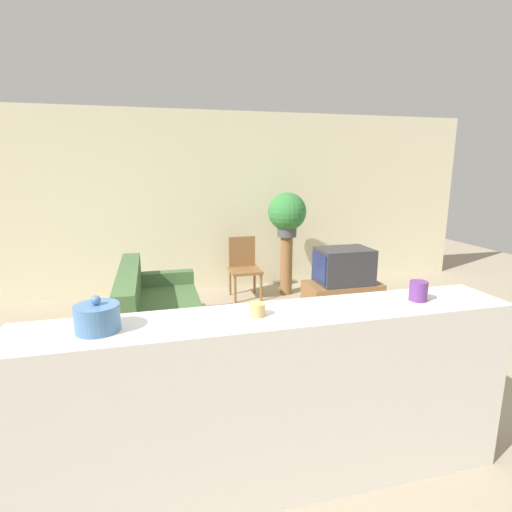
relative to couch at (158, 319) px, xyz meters
name	(u,v)px	position (x,y,z in m)	size (l,w,h in m)	color
ground_plane	(249,418)	(0.64, -1.50, -0.30)	(14.00, 14.00, 0.00)	tan
wall_back	(195,204)	(0.64, 1.93, 1.05)	(9.00, 0.06, 2.70)	beige
couch	(158,319)	(0.00, 0.00, 0.00)	(0.84, 1.75, 0.85)	#476B3D
tv_stand	(342,300)	(2.30, 0.29, -0.08)	(0.94, 0.52, 0.45)	olive
television	(343,266)	(2.30, 0.29, 0.37)	(0.67, 0.49, 0.45)	#333338
wooden_chair	(244,265)	(1.27, 1.41, 0.18)	(0.44, 0.44, 0.88)	olive
plant_stand	(286,265)	(1.92, 1.38, 0.14)	(0.18, 0.18, 0.88)	olive
potted_plant	(287,213)	(1.92, 1.38, 0.93)	(0.56, 0.56, 0.65)	#4C4C51
foreground_counter	(276,402)	(0.64, -2.16, 0.25)	(2.83, 0.44, 1.09)	silver
decorative_bowl	(97,317)	(-0.29, -2.16, 0.86)	(0.22, 0.22, 0.18)	#4C7AAD
candle_jar	(257,309)	(0.53, -2.16, 0.83)	(0.09, 0.09, 0.07)	tan
coffee_tin	(418,291)	(1.54, -2.16, 0.85)	(0.11, 0.11, 0.12)	#66337F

